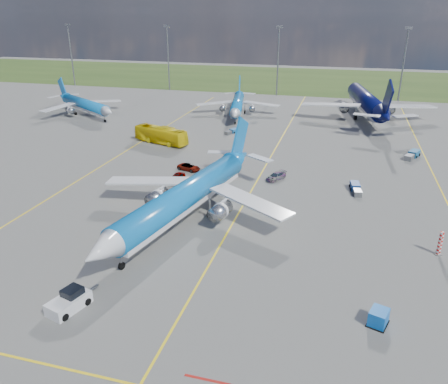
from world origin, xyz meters
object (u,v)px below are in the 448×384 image
(bg_jet_nw, at_px, (86,115))
(main_airliner, at_px, (185,221))
(baggage_tug_w, at_px, (356,188))
(pushback_tug, at_px, (70,301))
(warning_post, at_px, (440,243))
(service_car_b, at_px, (189,167))
(bg_jet_n, at_px, (364,117))
(baggage_tug_c, at_px, (232,131))
(service_car_c, at_px, (276,176))
(bg_jet_nnw, at_px, (237,115))
(uld_container, at_px, (378,317))
(baggage_tug_e, at_px, (412,155))
(service_car_a, at_px, (177,178))
(apron_bus, at_px, (161,135))

(bg_jet_nw, distance_m, main_airliner, 74.96)
(bg_jet_nw, relative_size, baggage_tug_w, 6.63)
(pushback_tug, bearing_deg, baggage_tug_w, 70.76)
(warning_post, relative_size, service_car_b, 0.69)
(bg_jet_n, distance_m, pushback_tug, 100.02)
(warning_post, distance_m, baggage_tug_c, 61.45)
(main_airliner, xyz_separation_m, baggage_tug_w, (23.03, 17.71, 0.51))
(baggage_tug_w, bearing_deg, service_car_b, 167.38)
(warning_post, height_order, service_car_c, warning_post)
(main_airliner, xyz_separation_m, pushback_tug, (-4.28, -21.30, 0.81))
(bg_jet_n, xyz_separation_m, main_airliner, (-25.50, -74.19, 0.00))
(bg_jet_nnw, xyz_separation_m, bg_jet_n, (34.59, 6.91, 0.00))
(uld_container, relative_size, service_car_b, 0.44)
(bg_jet_n, bearing_deg, baggage_tug_w, 77.77)
(baggage_tug_w, bearing_deg, bg_jet_nnw, 114.67)
(bg_jet_nw, bearing_deg, pushback_tug, -116.53)
(bg_jet_nw, relative_size, bg_jet_nnw, 1.00)
(uld_container, bearing_deg, service_car_c, 131.82)
(service_car_c, bearing_deg, baggage_tug_e, 67.71)
(service_car_a, relative_size, service_car_c, 1.03)
(baggage_tug_e, bearing_deg, service_car_c, -117.31)
(service_car_b, height_order, baggage_tug_w, service_car_b)
(bg_jet_nw, bearing_deg, uld_container, -100.88)
(service_car_b, bearing_deg, bg_jet_nw, 66.94)
(bg_jet_nnw, bearing_deg, baggage_tug_w, -68.14)
(bg_jet_nnw, height_order, pushback_tug, bg_jet_nnw)
(warning_post, xyz_separation_m, pushback_tug, (-36.86, -20.91, -0.69))
(bg_jet_nw, relative_size, main_airliner, 0.81)
(main_airliner, bearing_deg, baggage_tug_e, 60.36)
(apron_bus, height_order, service_car_c, apron_bus)
(service_car_a, distance_m, baggage_tug_e, 47.80)
(bg_jet_n, distance_m, service_car_b, 63.02)
(main_airliner, height_order, baggage_tug_w, main_airliner)
(bg_jet_nnw, height_order, service_car_a, bg_jet_nnw)
(service_car_a, bearing_deg, main_airliner, -62.15)
(baggage_tug_c, bearing_deg, bg_jet_nnw, 124.93)
(uld_container, distance_m, baggage_tug_w, 33.47)
(warning_post, bearing_deg, service_car_a, 160.11)
(main_airliner, height_order, uld_container, main_airliner)
(bg_jet_n, relative_size, apron_bus, 3.71)
(bg_jet_nnw, relative_size, pushback_tug, 5.57)
(bg_jet_nnw, xyz_separation_m, service_car_a, (2.49, -53.48, 0.75))
(baggage_tug_c, height_order, baggage_tug_e, baggage_tug_e)
(service_car_a, bearing_deg, uld_container, -40.80)
(service_car_c, bearing_deg, pushback_tug, -79.75)
(warning_post, distance_m, service_car_c, 30.42)
(bg_jet_n, xyz_separation_m, baggage_tug_e, (8.49, -35.14, 0.58))
(bg_jet_nnw, bearing_deg, baggage_tug_c, -90.85)
(baggage_tug_c, bearing_deg, pushback_tug, -64.24)
(main_airliner, xyz_separation_m, service_car_a, (-6.59, 13.79, 0.75))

